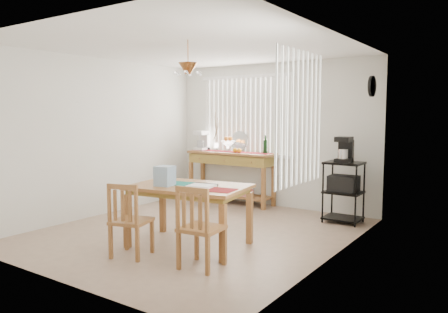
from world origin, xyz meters
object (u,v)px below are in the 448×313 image
Objects in this scene: cart_items at (345,150)px; dining_table at (189,192)px; chair_right at (200,228)px; sideboard at (231,165)px; wire_cart at (344,186)px; chair_left at (130,221)px.

dining_table is (-1.22, -2.31, -0.43)m from cart_items.
sideboard is at bearing 117.80° from chair_right.
chair_right is (-0.60, -2.89, -0.12)m from wire_cart.
wire_cart is at bearing -6.19° from sideboard.
dining_table is at bearing -117.99° from wire_cart.
sideboard is 2.29m from cart_items.
cart_items reaches higher than sideboard.
chair_right is at bearing -101.70° from wire_cart.
chair_right is at bearing -43.45° from dining_table.
chair_right is at bearing -101.66° from cart_items.
dining_table is (1.03, -2.54, -0.04)m from sideboard.
sideboard is 1.82× the size of wire_cart.
wire_cart reaches higher than chair_right.
chair_left is at bearing -116.51° from wire_cart.
sideboard reaches higher than chair_left.
dining_table is 1.79× the size of chair_left.
sideboard is at bearing 112.02° from dining_table.
cart_items is 3.03m from chair_right.
cart_items reaches higher than chair_right.
cart_items is at bearing 90.00° from wire_cart.
wire_cart is at bearing 63.49° from chair_left.
dining_table is at bearing 68.28° from chair_left.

